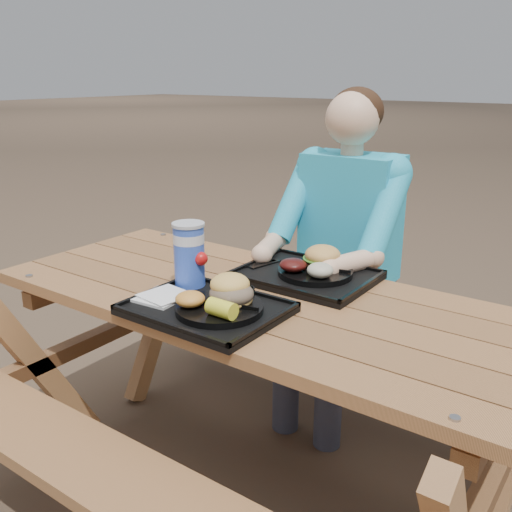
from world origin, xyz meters
The scene contains 18 objects.
ground centered at (0.00, 0.00, 0.00)m, with size 60.00×60.00×0.00m, color #999999.
picnic_table centered at (0.00, 0.00, 0.38)m, with size 1.80×1.49×0.75m, color #999999, non-canonical shape.
tray_near centered at (-0.03, -0.21, 0.76)m, with size 0.45×0.35×0.02m, color black.
tray_far centered at (0.06, 0.21, 0.76)m, with size 0.45×0.35×0.02m, color black.
plate_near centered at (0.02, -0.22, 0.78)m, with size 0.26×0.26×0.02m, color black.
plate_far centered at (0.09, 0.22, 0.78)m, with size 0.26×0.26×0.02m, color black.
napkin_stack centered at (-0.19, -0.25, 0.78)m, with size 0.14×0.14×0.02m, color white.
soda_cup centered at (-0.19, -0.10, 0.87)m, with size 0.10×0.10×0.20m, color blue.
condiment_bbq centered at (-0.03, -0.10, 0.79)m, with size 0.06×0.06×0.03m, color black.
condiment_mustard centered at (0.02, -0.09, 0.79)m, with size 0.06×0.06×0.03m, color gold.
sandwich centered at (0.04, -0.18, 0.85)m, with size 0.13×0.13×0.13m, color #F4BA56, non-canonical shape.
mac_cheese centered at (-0.04, -0.27, 0.81)m, with size 0.09×0.09×0.04m, color gold.
corn_cob centered at (0.08, -0.28, 0.81)m, with size 0.08×0.08×0.05m, color #FFF835, non-canonical shape.
cutlery_far centered at (-0.11, 0.21, 0.77)m, with size 0.02×0.14×0.01m, color black.
burger centered at (0.09, 0.27, 0.85)m, with size 0.13×0.13×0.11m, color #E3A350, non-canonical shape.
baked_beans centered at (0.04, 0.17, 0.81)m, with size 0.09×0.09×0.04m, color #440F0D.
potato_salad centered at (0.14, 0.16, 0.81)m, with size 0.09×0.09×0.05m, color beige.
diner centered at (-0.01, 0.66, 0.64)m, with size 0.48×0.84×1.28m, color #1B9BBF, non-canonical shape.
Camera 1 is at (1.01, -1.41, 1.44)m, focal length 40.00 mm.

